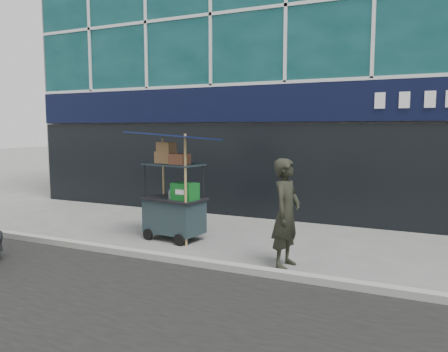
% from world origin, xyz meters
% --- Properties ---
extents(ground, '(80.00, 80.00, 0.00)m').
position_xyz_m(ground, '(0.00, 0.00, 0.00)').
color(ground, '#61615D').
rests_on(ground, ground).
extents(curb, '(80.00, 0.18, 0.12)m').
position_xyz_m(curb, '(0.00, -0.20, 0.06)').
color(curb, gray).
rests_on(curb, ground).
extents(building, '(16.00, 6.20, 12.00)m').
position_xyz_m(building, '(0.00, 6.95, 6.02)').
color(building, slate).
rests_on(building, ground).
extents(vendor_cart, '(1.80, 1.39, 2.24)m').
position_xyz_m(vendor_cart, '(-1.48, 1.15, 0.78)').
color(vendor_cart, '#1A272D').
rests_on(vendor_cart, ground).
extents(vendor_man, '(0.51, 0.71, 1.81)m').
position_xyz_m(vendor_man, '(1.13, 0.40, 0.90)').
color(vendor_man, black).
rests_on(vendor_man, ground).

